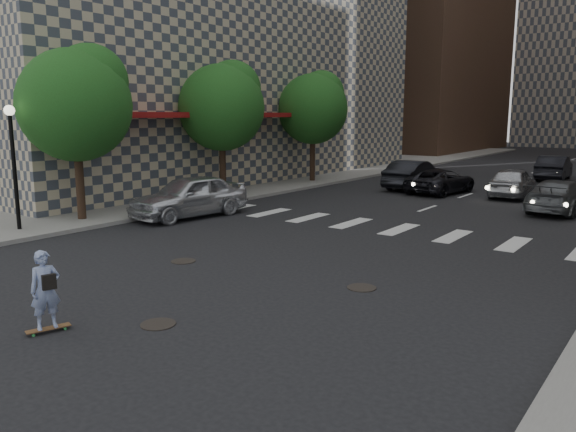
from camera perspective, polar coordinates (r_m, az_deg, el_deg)
name	(u,v)px	position (r m, az deg, el deg)	size (l,w,h in m)	color
ground	(204,284)	(14.06, -8.53, -6.84)	(160.00, 160.00, 0.00)	black
sidewalk_left	(259,175)	(38.25, -2.94, 4.18)	(13.00, 80.00, 0.15)	gray
lamppost	(13,149)	(21.52, -26.18, 6.09)	(0.36, 0.36, 4.28)	black
tree_a	(78,100)	(22.80, -20.52, 10.97)	(4.20, 4.20, 6.60)	#382619
tree_b	(224,104)	(28.04, -6.52, 11.28)	(4.20, 4.20, 6.60)	#382619
tree_c	(315,106)	(34.35, 2.73, 11.13)	(4.20, 4.20, 6.60)	#382619
manhole_a	(158,324)	(11.61, -13.06, -10.65)	(0.70, 0.70, 0.02)	black
manhole_b	(183,261)	(16.24, -10.59, -4.53)	(0.70, 0.70, 0.02)	black
manhole_c	(362,288)	(13.70, 7.50, -7.23)	(0.70, 0.70, 0.02)	black
skateboarder	(45,290)	(11.62, -23.42, -6.92)	(0.52, 0.83, 1.60)	brown
silver_sedan	(189,196)	(23.08, -10.00, 2.00)	(2.03, 5.04, 1.72)	silver
traffic_car_a	(414,175)	(32.34, 12.64, 4.13)	(1.70, 4.86, 1.60)	black
traffic_car_b	(560,196)	(26.57, 25.95, 1.84)	(1.95, 4.79, 1.39)	#505457
traffic_car_c	(441,181)	(30.86, 15.29, 3.43)	(2.12, 4.60, 1.28)	black
traffic_car_d	(513,182)	(30.62, 21.86, 3.23)	(1.79, 4.45, 1.52)	#A4A5AB
traffic_car_e	(554,168)	(39.69, 25.40, 4.44)	(1.64, 4.71, 1.55)	black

